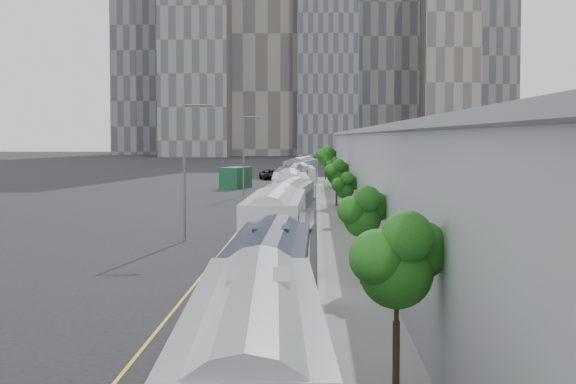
{
  "coord_description": "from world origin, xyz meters",
  "views": [
    {
      "loc": [
        3.9,
        -13.19,
        6.65
      ],
      "look_at": [
        2.11,
        49.52,
        3.0
      ],
      "focal_mm": 60.0,
      "sensor_mm": 36.0,
      "label": 1
    }
  ],
  "objects_px": {
    "bus_3": "(287,214)",
    "bus_4": "(290,200)",
    "bus_1": "(270,293)",
    "bus_2": "(276,234)",
    "shipping_container": "(236,178)",
    "suv": "(270,175)",
    "bus_5": "(292,191)",
    "bus_6": "(302,183)",
    "street_lamp_near": "(187,162)",
    "street_lamp_far": "(245,150)",
    "bus_7": "(301,176)"
  },
  "relations": [
    {
      "from": "bus_3",
      "to": "bus_4",
      "type": "xyz_separation_m",
      "value": [
        -0.14,
        12.39,
        0.08
      ]
    },
    {
      "from": "bus_1",
      "to": "bus_3",
      "type": "relative_size",
      "value": 0.94
    },
    {
      "from": "bus_1",
      "to": "bus_2",
      "type": "xyz_separation_m",
      "value": [
        -0.53,
        17.36,
        0.15
      ]
    },
    {
      "from": "shipping_container",
      "to": "suv",
      "type": "relative_size",
      "value": 1.07
    },
    {
      "from": "bus_4",
      "to": "bus_5",
      "type": "relative_size",
      "value": 1.0
    },
    {
      "from": "bus_6",
      "to": "street_lamp_near",
      "type": "relative_size",
      "value": 1.44
    },
    {
      "from": "bus_3",
      "to": "bus_4",
      "type": "bearing_deg",
      "value": 94.41
    },
    {
      "from": "street_lamp_far",
      "to": "street_lamp_near",
      "type": "bearing_deg",
      "value": -90.36
    },
    {
      "from": "bus_3",
      "to": "shipping_container",
      "type": "height_order",
      "value": "bus_3"
    },
    {
      "from": "street_lamp_near",
      "to": "suv",
      "type": "relative_size",
      "value": 1.56
    },
    {
      "from": "street_lamp_far",
      "to": "bus_2",
      "type": "bearing_deg",
      "value": -84.29
    },
    {
      "from": "bus_1",
      "to": "bus_6",
      "type": "height_order",
      "value": "bus_6"
    },
    {
      "from": "suv",
      "to": "shipping_container",
      "type": "bearing_deg",
      "value": -112.74
    },
    {
      "from": "bus_5",
      "to": "bus_7",
      "type": "relative_size",
      "value": 0.98
    },
    {
      "from": "bus_3",
      "to": "suv",
      "type": "xyz_separation_m",
      "value": [
        -5.06,
        84.27,
        -0.82
      ]
    },
    {
      "from": "bus_2",
      "to": "suv",
      "type": "relative_size",
      "value": 2.42
    },
    {
      "from": "bus_4",
      "to": "street_lamp_far",
      "type": "height_order",
      "value": "street_lamp_far"
    },
    {
      "from": "street_lamp_near",
      "to": "shipping_container",
      "type": "height_order",
      "value": "street_lamp_near"
    },
    {
      "from": "bus_2",
      "to": "bus_6",
      "type": "distance_m",
      "value": 55.8
    },
    {
      "from": "bus_1",
      "to": "bus_5",
      "type": "xyz_separation_m",
      "value": [
        -0.61,
        56.25,
        0.18
      ]
    },
    {
      "from": "street_lamp_far",
      "to": "shipping_container",
      "type": "bearing_deg",
      "value": 98.41
    },
    {
      "from": "bus_7",
      "to": "suv",
      "type": "height_order",
      "value": "bus_7"
    },
    {
      "from": "bus_7",
      "to": "bus_4",
      "type": "bearing_deg",
      "value": -84.42
    },
    {
      "from": "bus_5",
      "to": "bus_6",
      "type": "relative_size",
      "value": 1.09
    },
    {
      "from": "bus_2",
      "to": "bus_7",
      "type": "relative_size",
      "value": 0.96
    },
    {
      "from": "bus_3",
      "to": "bus_6",
      "type": "height_order",
      "value": "bus_3"
    },
    {
      "from": "bus_1",
      "to": "bus_5",
      "type": "distance_m",
      "value": 56.25
    },
    {
      "from": "bus_6",
      "to": "street_lamp_far",
      "type": "bearing_deg",
      "value": 160.2
    },
    {
      "from": "bus_1",
      "to": "bus_4",
      "type": "height_order",
      "value": "bus_4"
    },
    {
      "from": "bus_5",
      "to": "street_lamp_near",
      "type": "relative_size",
      "value": 1.57
    },
    {
      "from": "bus_3",
      "to": "shipping_container",
      "type": "distance_m",
      "value": 60.85
    },
    {
      "from": "bus_5",
      "to": "bus_3",
      "type": "bearing_deg",
      "value": -89.15
    },
    {
      "from": "bus_7",
      "to": "street_lamp_far",
      "type": "bearing_deg",
      "value": -110.43
    },
    {
      "from": "bus_5",
      "to": "bus_6",
      "type": "xyz_separation_m",
      "value": [
        0.61,
        16.91,
        -0.16
      ]
    },
    {
      "from": "bus_7",
      "to": "suv",
      "type": "bearing_deg",
      "value": 106.38
    },
    {
      "from": "bus_2",
      "to": "bus_7",
      "type": "bearing_deg",
      "value": 90.6
    },
    {
      "from": "street_lamp_far",
      "to": "shipping_container",
      "type": "relative_size",
      "value": 1.49
    },
    {
      "from": "bus_7",
      "to": "street_lamp_far",
      "type": "distance_m",
      "value": 14.1
    },
    {
      "from": "bus_5",
      "to": "shipping_container",
      "type": "height_order",
      "value": "bus_5"
    },
    {
      "from": "bus_1",
      "to": "bus_6",
      "type": "distance_m",
      "value": 73.15
    },
    {
      "from": "bus_1",
      "to": "bus_6",
      "type": "bearing_deg",
      "value": 90.32
    },
    {
      "from": "street_lamp_near",
      "to": "bus_3",
      "type": "bearing_deg",
      "value": 16.99
    },
    {
      "from": "bus_5",
      "to": "suv",
      "type": "relative_size",
      "value": 2.46
    },
    {
      "from": "street_lamp_far",
      "to": "shipping_container",
      "type": "xyz_separation_m",
      "value": [
        -2.38,
        16.08,
        -3.77
      ]
    },
    {
      "from": "street_lamp_far",
      "to": "suv",
      "type": "height_order",
      "value": "street_lamp_far"
    },
    {
      "from": "bus_7",
      "to": "street_lamp_near",
      "type": "height_order",
      "value": "street_lamp_near"
    },
    {
      "from": "bus_1",
      "to": "street_lamp_near",
      "type": "distance_m",
      "value": 29.98
    },
    {
      "from": "bus_2",
      "to": "bus_5",
      "type": "bearing_deg",
      "value": 90.95
    },
    {
      "from": "bus_2",
      "to": "bus_4",
      "type": "distance_m",
      "value": 25.98
    },
    {
      "from": "bus_1",
      "to": "street_lamp_near",
      "type": "xyz_separation_m",
      "value": [
        -6.59,
        29.03,
        3.52
      ]
    }
  ]
}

